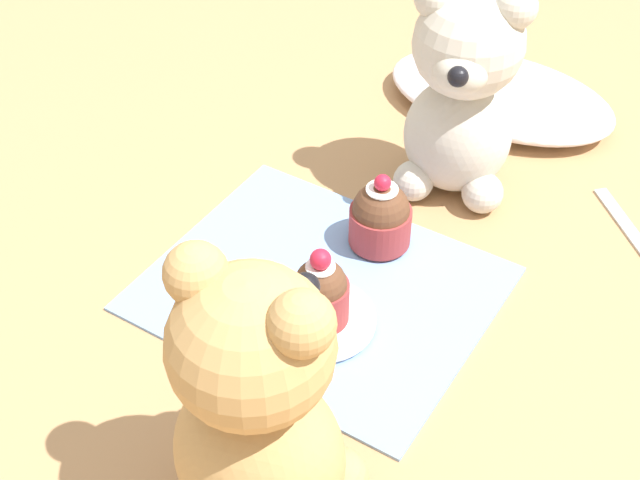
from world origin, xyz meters
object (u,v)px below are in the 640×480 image
at_px(teddy_bear_cream, 462,93).
at_px(saucer_plate, 320,319).
at_px(teaspoon, 628,227).
at_px(teddy_bear_tan, 259,411).
at_px(cupcake_near_tan_bear, 320,292).
at_px(cupcake_near_cream_bear, 381,217).

height_order(teddy_bear_cream, saucer_plate, teddy_bear_cream).
relative_size(saucer_plate, teaspoon, 0.80).
distance_m(teddy_bear_tan, cupcake_near_tan_bear, 0.18).
distance_m(cupcake_near_cream_bear, cupcake_near_tan_bear, 0.11).
distance_m(cupcake_near_tan_bear, teaspoon, 0.30).
relative_size(teddy_bear_tan, cupcake_near_cream_bear, 3.06).
bearing_deg(cupcake_near_cream_bear, saucer_plate, -86.03).
bearing_deg(cupcake_near_tan_bear, teddy_bear_tan, -70.44).
height_order(cupcake_near_cream_bear, saucer_plate, cupcake_near_cream_bear).
relative_size(teddy_bear_tan, saucer_plate, 2.45).
xyz_separation_m(saucer_plate, cupcake_near_tan_bear, (0.00, -0.00, 0.03)).
relative_size(saucer_plate, cupcake_near_tan_bear, 1.27).
bearing_deg(cupcake_near_cream_bear, teddy_bear_cream, 81.77).
distance_m(teddy_bear_tan, cupcake_near_cream_bear, 0.28).
distance_m(teddy_bear_cream, saucer_plate, 0.24).
relative_size(teddy_bear_tan, cupcake_near_tan_bear, 3.10).
distance_m(saucer_plate, teaspoon, 0.30).
distance_m(teddy_bear_cream, teddy_bear_tan, 0.38).
height_order(cupcake_near_tan_bear, teaspoon, cupcake_near_tan_bear).
bearing_deg(cupcake_near_cream_bear, teaspoon, 37.79).
relative_size(teddy_bear_cream, cupcake_near_tan_bear, 2.92).
bearing_deg(teaspoon, teddy_bear_tan, -60.91).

